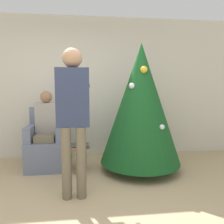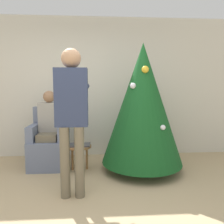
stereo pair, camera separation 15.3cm
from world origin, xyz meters
The scene contains 8 objects.
ground_plane centered at (0.00, 0.00, 0.00)m, with size 14.00×14.00×0.00m, color tan.
wall_back centered at (0.00, 2.23, 1.35)m, with size 8.00×0.06×2.70m.
christmas_tree centered at (0.97, 1.32, 1.09)m, with size 1.30×1.30×2.05m.
armchair centered at (-0.57, 1.62, 0.37)m, with size 0.62×0.65×1.01m.
person_seated centered at (-0.57, 1.59, 0.72)m, with size 0.36×0.46×1.30m.
person_standing centered at (-0.06, 0.54, 1.10)m, with size 0.41×0.57×1.82m.
side_stool centered at (-0.04, 1.34, 0.36)m, with size 0.39×0.39×0.42m.
laptop centered at (-0.04, 1.34, 0.43)m, with size 0.35×0.24×0.02m.
Camera 2 is at (0.25, -2.12, 1.35)m, focal length 35.00 mm.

